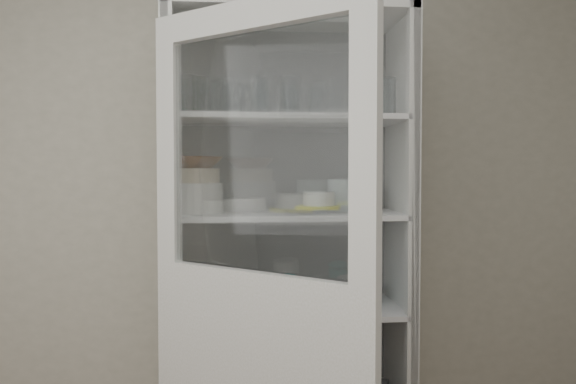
% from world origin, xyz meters
% --- Properties ---
extents(wall_back, '(3.60, 0.02, 2.60)m').
position_xyz_m(wall_back, '(0.00, 1.50, 1.30)').
color(wall_back, '#A09C8A').
rests_on(wall_back, ground).
extents(pantry_cabinet, '(1.00, 0.45, 2.10)m').
position_xyz_m(pantry_cabinet, '(0.20, 1.34, 0.94)').
color(pantry_cabinet, beige).
rests_on(pantry_cabinet, floor).
extents(cupboard_door, '(0.72, 0.61, 2.00)m').
position_xyz_m(cupboard_door, '(0.05, 0.76, 0.87)').
color(cupboard_door, beige).
rests_on(cupboard_door, floor).
extents(tumbler_0, '(0.09, 0.09, 0.15)m').
position_xyz_m(tumbler_0, '(-0.20, 1.13, 1.73)').
color(tumbler_0, silver).
rests_on(tumbler_0, shelf_glass).
extents(tumbler_1, '(0.08, 0.08, 0.14)m').
position_xyz_m(tumbler_1, '(-0.05, 1.14, 1.73)').
color(tumbler_1, silver).
rests_on(tumbler_1, shelf_glass).
extents(tumbler_2, '(0.08, 0.08, 0.13)m').
position_xyz_m(tumbler_2, '(0.08, 1.12, 1.73)').
color(tumbler_2, silver).
rests_on(tumbler_2, shelf_glass).
extents(tumbler_3, '(0.09, 0.09, 0.15)m').
position_xyz_m(tumbler_3, '(0.07, 1.13, 1.73)').
color(tumbler_3, silver).
rests_on(tumbler_3, shelf_glass).
extents(tumbler_4, '(0.10, 0.10, 0.15)m').
position_xyz_m(tumbler_4, '(0.20, 1.16, 1.74)').
color(tumbler_4, silver).
rests_on(tumbler_4, shelf_glass).
extents(tumbler_5, '(0.08, 0.08, 0.15)m').
position_xyz_m(tumbler_5, '(0.59, 1.14, 1.74)').
color(tumbler_5, silver).
rests_on(tumbler_5, shelf_glass).
extents(tumbler_6, '(0.07, 0.07, 0.13)m').
position_xyz_m(tumbler_6, '(0.49, 1.15, 1.72)').
color(tumbler_6, silver).
rests_on(tumbler_6, shelf_glass).
extents(tumbler_7, '(0.09, 0.09, 0.14)m').
position_xyz_m(tumbler_7, '(-0.10, 1.24, 1.73)').
color(tumbler_7, silver).
rests_on(tumbler_7, shelf_glass).
extents(tumbler_8, '(0.09, 0.09, 0.15)m').
position_xyz_m(tumbler_8, '(-0.16, 1.28, 1.74)').
color(tumbler_8, silver).
rests_on(tumbler_8, shelf_glass).
extents(tumbler_9, '(0.10, 0.10, 0.15)m').
position_xyz_m(tumbler_9, '(0.08, 1.29, 1.74)').
color(tumbler_9, silver).
rests_on(tumbler_9, shelf_glass).
extents(tumbler_10, '(0.09, 0.09, 0.14)m').
position_xyz_m(tumbler_10, '(0.32, 1.24, 1.73)').
color(tumbler_10, silver).
rests_on(tumbler_10, shelf_glass).
extents(tumbler_11, '(0.08, 0.08, 0.14)m').
position_xyz_m(tumbler_11, '(0.20, 1.27, 1.73)').
color(tumbler_11, silver).
rests_on(tumbler_11, shelf_glass).
extents(goblet_0, '(0.08, 0.08, 0.18)m').
position_xyz_m(goblet_0, '(-0.05, 1.38, 1.75)').
color(goblet_0, silver).
rests_on(goblet_0, shelf_glass).
extents(goblet_1, '(0.07, 0.07, 0.17)m').
position_xyz_m(goblet_1, '(0.00, 1.38, 1.74)').
color(goblet_1, silver).
rests_on(goblet_1, shelf_glass).
extents(goblet_2, '(0.07, 0.07, 0.16)m').
position_xyz_m(goblet_2, '(0.34, 1.39, 1.74)').
color(goblet_2, silver).
rests_on(goblet_2, shelf_glass).
extents(goblet_3, '(0.07, 0.07, 0.16)m').
position_xyz_m(goblet_3, '(0.52, 1.37, 1.74)').
color(goblet_3, silver).
rests_on(goblet_3, shelf_glass).
extents(plate_stack_front, '(0.22, 0.22, 0.13)m').
position_xyz_m(plate_stack_front, '(-0.18, 1.24, 1.32)').
color(plate_stack_front, white).
rests_on(plate_stack_front, shelf_plates).
extents(plate_stack_back, '(0.22, 0.22, 0.06)m').
position_xyz_m(plate_stack_back, '(0.01, 1.41, 1.29)').
color(plate_stack_back, white).
rests_on(plate_stack_back, shelf_plates).
extents(cream_bowl, '(0.23, 0.23, 0.06)m').
position_xyz_m(cream_bowl, '(-0.18, 1.24, 1.42)').
color(cream_bowl, beige).
rests_on(cream_bowl, plate_stack_front).
extents(terracotta_bowl, '(0.26, 0.26, 0.05)m').
position_xyz_m(terracotta_bowl, '(-0.18, 1.24, 1.47)').
color(terracotta_bowl, '#502B12').
rests_on(terracotta_bowl, cream_bowl).
extents(glass_platter, '(0.36, 0.36, 0.02)m').
position_xyz_m(glass_platter, '(0.33, 1.24, 1.27)').
color(glass_platter, silver).
rests_on(glass_platter, shelf_plates).
extents(yellow_trivet, '(0.22, 0.22, 0.01)m').
position_xyz_m(yellow_trivet, '(0.33, 1.24, 1.28)').
color(yellow_trivet, yellow).
rests_on(yellow_trivet, glass_platter).
extents(white_ramekin, '(0.14, 0.14, 0.06)m').
position_xyz_m(white_ramekin, '(0.33, 1.24, 1.32)').
color(white_ramekin, white).
rests_on(white_ramekin, yellow_trivet).
extents(grey_bowl_stack, '(0.13, 0.13, 0.14)m').
position_xyz_m(grey_bowl_stack, '(0.44, 1.30, 1.33)').
color(grey_bowl_stack, silver).
rests_on(grey_bowl_stack, shelf_plates).
extents(mug_blue, '(0.12, 0.12, 0.09)m').
position_xyz_m(mug_blue, '(0.44, 1.22, 0.91)').
color(mug_blue, '#24389D').
rests_on(mug_blue, shelf_mugs).
extents(mug_teal, '(0.13, 0.13, 0.10)m').
position_xyz_m(mug_teal, '(0.54, 1.32, 0.91)').
color(mug_teal, teal).
rests_on(mug_teal, shelf_mugs).
extents(mug_white, '(0.12, 0.12, 0.09)m').
position_xyz_m(mug_white, '(0.26, 1.15, 0.91)').
color(mug_white, white).
rests_on(mug_white, shelf_mugs).
extents(teal_jar, '(0.09, 0.09, 0.11)m').
position_xyz_m(teal_jar, '(0.20, 1.30, 0.92)').
color(teal_jar, teal).
rests_on(teal_jar, shelf_mugs).
extents(measuring_cups, '(0.09, 0.09, 0.04)m').
position_xyz_m(measuring_cups, '(0.09, 1.18, 0.88)').
color(measuring_cups, silver).
rests_on(measuring_cups, shelf_mugs).
extents(white_canister, '(0.14, 0.14, 0.14)m').
position_xyz_m(white_canister, '(-0.05, 1.28, 0.93)').
color(white_canister, white).
rests_on(white_canister, shelf_mugs).
extents(tumbler_12, '(0.07, 0.07, 0.14)m').
position_xyz_m(tumbler_12, '(-0.15, 1.15, 1.73)').
color(tumbler_12, silver).
rests_on(tumbler_12, shelf_glass).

